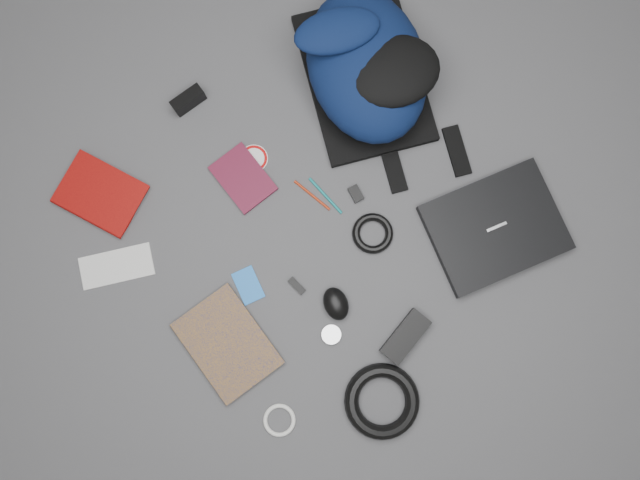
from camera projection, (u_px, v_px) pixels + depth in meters
ground at (320, 241)px, 1.70m from camera, size 4.00×4.00×0.00m
backpack at (367, 65)px, 1.65m from camera, size 0.49×0.57×0.20m
laptop at (495, 228)px, 1.68m from camera, size 0.40×0.34×0.03m
textbook_red at (85, 220)px, 1.69m from camera, size 0.24×0.27×0.02m
comic_book at (198, 365)px, 1.65m from camera, size 0.19×0.26×0.02m
envelope at (117, 266)px, 1.69m from camera, size 0.22×0.16×0.00m
dvd_case at (243, 178)px, 1.71m from camera, size 0.12×0.17×0.01m
compact_camera at (188, 100)px, 1.72m from camera, size 0.09×0.04×0.05m
sticker_disc at (254, 159)px, 1.72m from camera, size 0.08×0.08×0.00m
pen_teal at (325, 196)px, 1.71m from camera, size 0.02×0.13×0.01m
pen_red at (312, 195)px, 1.71m from camera, size 0.04×0.12×0.01m
id_badge at (248, 285)px, 1.68m from camera, size 0.08×0.10×0.00m
usb_black at (297, 286)px, 1.68m from camera, size 0.03×0.05×0.01m
key_fob at (356, 194)px, 1.71m from camera, size 0.03×0.05×0.01m
mouse at (336, 304)px, 1.65m from camera, size 0.09×0.10×0.05m
headphone_left at (246, 355)px, 1.65m from camera, size 0.07×0.07×0.01m
headphone_right at (331, 335)px, 1.66m from camera, size 0.07×0.07×0.01m
cable_coil at (373, 233)px, 1.69m from camera, size 0.12×0.12×0.02m
power_brick at (405, 337)px, 1.65m from camera, size 0.16×0.10×0.04m
power_cord_coil at (382, 401)px, 1.63m from camera, size 0.23×0.23×0.04m
white_cable_coil at (279, 420)px, 1.63m from camera, size 0.10×0.10×0.01m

